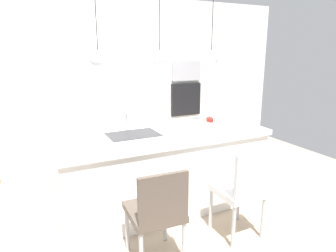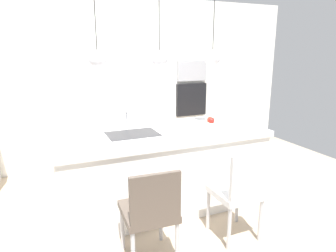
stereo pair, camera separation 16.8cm
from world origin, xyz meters
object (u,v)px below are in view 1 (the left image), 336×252
at_px(chair_near, 157,210).
at_px(chair_middle, 242,188).
at_px(fruit_bowl, 210,124).
at_px(oven, 186,99).
at_px(microwave, 186,71).

bearing_deg(chair_near, chair_middle, 0.05).
bearing_deg(chair_near, fruit_bowl, 38.43).
bearing_deg(chair_middle, chair_near, -179.95).
relative_size(oven, chair_middle, 0.61).
distance_m(fruit_bowl, microwave, 1.84).
xyz_separation_m(microwave, chair_near, (-1.68, -2.53, -0.95)).
distance_m(microwave, chair_near, 3.18).
height_order(fruit_bowl, oven, oven).
bearing_deg(oven, chair_middle, -107.19).
bearing_deg(fruit_bowl, microwave, 70.49).
distance_m(microwave, oven, 0.50).
bearing_deg(oven, chair_near, -123.53).
bearing_deg(chair_middle, microwave, 72.81).
xyz_separation_m(microwave, chair_middle, (-0.78, -2.53, -0.94)).
relative_size(fruit_bowl, oven, 0.52).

